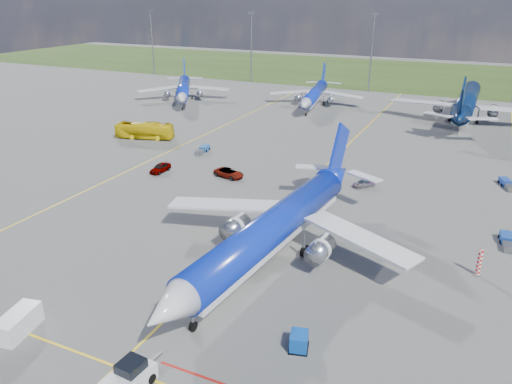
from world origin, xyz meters
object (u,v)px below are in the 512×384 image
at_px(service_car_b, 229,173).
at_px(baggage_tug_e, 507,184).
at_px(uld_container, 299,341).
at_px(service_car_a, 160,168).
at_px(bg_jet_nw, 184,101).
at_px(apron_bus, 145,131).
at_px(warning_post, 479,263).
at_px(service_van, 18,323).
at_px(baggage_tug_w, 507,241).
at_px(main_airliner, 272,260).
at_px(service_car_c, 364,183).
at_px(bg_jet_n, 464,119).
at_px(baggage_tug_c, 203,150).
at_px(bg_jet_nnw, 314,106).
at_px(pushback_tug, 127,380).

bearing_deg(service_car_b, baggage_tug_e, -58.54).
height_order(uld_container, service_car_a, service_car_a).
xyz_separation_m(bg_jet_nw, uld_container, (66.17, -84.76, 0.74)).
bearing_deg(apron_bus, service_car_b, -131.87).
relative_size(warning_post, service_van, 0.66).
distance_m(uld_container, service_van, 25.08).
bearing_deg(baggage_tug_w, main_airliner, -153.80).
xyz_separation_m(service_car_c, baggage_tug_w, (20.39, -11.93, -0.09)).
height_order(bg_jet_n, apron_bus, bg_jet_n).
bearing_deg(baggage_tug_e, service_car_a, 178.84).
relative_size(apron_bus, baggage_tug_w, 2.62).
distance_m(bg_jet_n, baggage_tug_e, 46.20).
relative_size(apron_bus, service_car_a, 2.73).
bearing_deg(service_car_a, service_car_c, 14.24).
xyz_separation_m(bg_jet_nw, apron_bus, (13.72, -36.23, 1.69)).
bearing_deg(baggage_tug_c, bg_jet_nnw, 74.73).
distance_m(warning_post, baggage_tug_w, 9.51).
distance_m(bg_jet_nnw, service_car_b, 58.67).
relative_size(bg_jet_n, service_car_b, 9.24).
bearing_deg(bg_jet_nw, apron_bus, -100.30).
relative_size(pushback_tug, service_car_b, 1.25).
bearing_deg(main_airliner, baggage_tug_c, 136.67).
bearing_deg(baggage_tug_c, uld_container, -59.57).
height_order(bg_jet_nnw, uld_container, bg_jet_nnw).
relative_size(uld_container, baggage_tug_e, 0.40).
bearing_deg(bg_jet_nnw, service_van, -95.24).
xyz_separation_m(service_car_b, baggage_tug_w, (41.66, -6.73, -0.25)).
bearing_deg(main_airliner, service_car_a, 151.50).
height_order(service_car_b, baggage_tug_e, service_car_b).
bearing_deg(service_van, service_car_c, 56.79).
xyz_separation_m(uld_container, apron_bus, (-52.45, 48.53, 0.95)).
distance_m(bg_jet_n, baggage_tug_c, 66.04).
relative_size(pushback_tug, service_car_c, 1.68).
height_order(main_airliner, baggage_tug_e, main_airliner).
bearing_deg(bg_jet_nnw, uld_container, -81.09).
relative_size(main_airliner, pushback_tug, 6.79).
relative_size(bg_jet_nw, baggage_tug_w, 7.90).
bearing_deg(main_airliner, baggage_tug_e, 62.07).
bearing_deg(uld_container, pushback_tug, -150.17).
relative_size(main_airliner, service_car_b, 8.46).
distance_m(service_van, service_car_c, 52.73).
distance_m(bg_jet_nnw, uld_container, 98.58).
xyz_separation_m(bg_jet_n, baggage_tug_w, (9.31, -66.59, 0.48)).
height_order(bg_jet_nw, baggage_tug_c, bg_jet_nw).
relative_size(uld_container, baggage_tug_w, 0.40).
bearing_deg(bg_jet_nw, warning_post, -70.44).
bearing_deg(service_car_c, service_van, -69.89).
xyz_separation_m(service_van, baggage_tug_c, (-12.97, 53.93, -0.50)).
bearing_deg(bg_jet_nw, baggage_tug_w, -65.39).
bearing_deg(bg_jet_nw, uld_container, -83.06).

